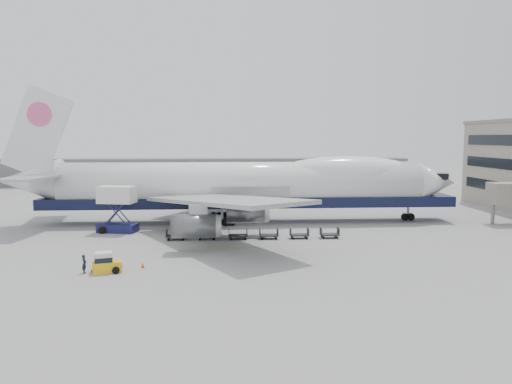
{
  "coord_description": "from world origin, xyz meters",
  "views": [
    {
      "loc": [
        -2.65,
        -60.75,
        12.51
      ],
      "look_at": [
        1.62,
        6.0,
        5.14
      ],
      "focal_mm": 35.0,
      "sensor_mm": 36.0,
      "label": 1
    }
  ],
  "objects": [
    {
      "name": "dolly_5",
      "position": [
        10.39,
        -0.35,
        0.53
      ],
      "size": [
        2.3,
        1.35,
        1.3
      ],
      "color": "#2D2D30",
      "rests_on": "ground"
    },
    {
      "name": "catering_truck",
      "position": [
        -16.78,
        5.34,
        3.44
      ],
      "size": [
        5.43,
        4.23,
        6.11
      ],
      "rotation": [
        0.0,
        0.0,
        -0.22
      ],
      "color": "#18194A",
      "rests_on": "ground"
    },
    {
      "name": "dolly_4",
      "position": [
        6.59,
        -0.35,
        0.53
      ],
      "size": [
        2.3,
        1.35,
        1.3
      ],
      "color": "#2D2D30",
      "rests_on": "ground"
    },
    {
      "name": "hangar",
      "position": [
        -10.0,
        70.0,
        3.5
      ],
      "size": [
        110.0,
        8.0,
        7.0
      ],
      "primitive_type": "cube",
      "color": "slate",
      "rests_on": "ground"
    },
    {
      "name": "airliner",
      "position": [
        0.64,
        12.0,
        5.62
      ],
      "size": [
        67.0,
        55.3,
        19.98
      ],
      "color": "white",
      "rests_on": "ground"
    },
    {
      "name": "dolly_1",
      "position": [
        -4.82,
        -0.35,
        0.53
      ],
      "size": [
        2.3,
        1.35,
        1.3
      ],
      "color": "#2D2D30",
      "rests_on": "ground"
    },
    {
      "name": "dolly_0",
      "position": [
        -8.62,
        -0.35,
        0.53
      ],
      "size": [
        2.3,
        1.35,
        1.3
      ],
      "color": "#2D2D30",
      "rests_on": "ground"
    },
    {
      "name": "baggage_tug",
      "position": [
        -13.72,
        -14.69,
        0.85
      ],
      "size": [
        2.88,
        2.01,
        1.92
      ],
      "rotation": [
        0.0,
        0.0,
        0.25
      ],
      "color": "yellow",
      "rests_on": "ground"
    },
    {
      "name": "apron_line",
      "position": [
        0.0,
        -6.0,
        0.01
      ],
      "size": [
        60.0,
        0.15,
        0.01
      ],
      "primitive_type": "cube",
      "color": "gold",
      "rests_on": "ground"
    },
    {
      "name": "ground",
      "position": [
        0.0,
        0.0,
        0.0
      ],
      "size": [
        260.0,
        260.0,
        0.0
      ],
      "primitive_type": "plane",
      "color": "gray",
      "rests_on": "ground"
    },
    {
      "name": "dolly_3",
      "position": [
        2.79,
        -0.35,
        0.53
      ],
      "size": [
        2.3,
        1.35,
        1.3
      ],
      "color": "#2D2D30",
      "rests_on": "ground"
    },
    {
      "name": "traffic_cone",
      "position": [
        -10.54,
        -13.28,
        0.26
      ],
      "size": [
        0.37,
        0.37,
        0.55
      ],
      "rotation": [
        0.0,
        0.0,
        0.21
      ],
      "color": "#EA4C0C",
      "rests_on": "ground"
    },
    {
      "name": "ground_worker",
      "position": [
        -15.61,
        -14.86,
        0.87
      ],
      "size": [
        0.46,
        0.66,
        1.74
      ],
      "primitive_type": "imported",
      "rotation": [
        0.0,
        0.0,
        1.65
      ],
      "color": "black",
      "rests_on": "ground"
    },
    {
      "name": "dolly_2",
      "position": [
        -1.01,
        -0.35,
        0.53
      ],
      "size": [
        2.3,
        1.35,
        1.3
      ],
      "color": "#2D2D30",
      "rests_on": "ground"
    }
  ]
}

